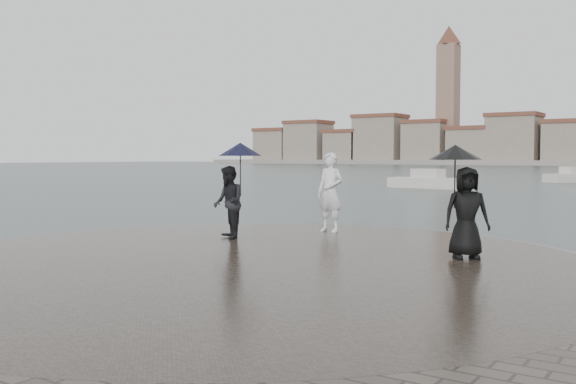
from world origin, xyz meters
The scene contains 6 objects.
ground centered at (0.00, 0.00, 0.00)m, with size 400.00×400.00×0.00m, color #2B3835.
kerb_ring centered at (0.00, 3.50, 0.16)m, with size 12.50×12.50×0.32m, color gray.
quay_tip centered at (0.00, 3.50, 0.18)m, with size 11.90×11.90×0.36m, color #2D261E.
statue centered at (-0.85, 7.79, 1.28)m, with size 0.67×0.44×1.84m, color white.
visitor_left centered at (-1.96, 5.55, 1.44)m, with size 1.20×1.04×2.04m.
visitor_right centered at (2.99, 5.77, 1.42)m, with size 1.16×0.98×1.95m.
Camera 1 is at (6.66, -5.00, 2.10)m, focal length 40.00 mm.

